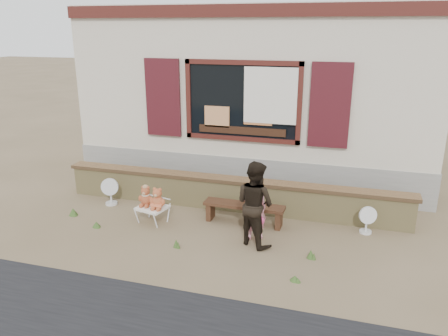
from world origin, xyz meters
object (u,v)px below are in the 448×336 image
(teddy_bear_left, at_px, (146,196))
(teddy_bear_right, at_px, (158,198))
(folding_chair, at_px, (152,208))
(bench, at_px, (244,209))
(adult, at_px, (255,203))
(child, at_px, (255,209))

(teddy_bear_left, relative_size, teddy_bear_right, 0.95)
(folding_chair, distance_m, teddy_bear_right, 0.28)
(bench, xyz_separation_m, adult, (0.36, -0.73, 0.45))
(teddy_bear_left, height_order, teddy_bear_right, teddy_bear_right)
(child, height_order, adult, adult)
(bench, bearing_deg, folding_chair, -163.70)
(bench, distance_m, teddy_bear_left, 1.86)
(bench, height_order, folding_chair, bench)
(child, distance_m, adult, 0.26)
(teddy_bear_right, bearing_deg, teddy_bear_left, 180.00)
(teddy_bear_left, xyz_separation_m, teddy_bear_right, (0.27, -0.06, 0.01))
(folding_chair, distance_m, adult, 2.09)
(folding_chair, relative_size, adult, 0.42)
(bench, height_order, teddy_bear_right, teddy_bear_right)
(bench, distance_m, child, 0.69)
(folding_chair, relative_size, teddy_bear_left, 1.54)
(adult, bearing_deg, bench, -33.21)
(teddy_bear_right, distance_m, child, 1.86)
(bench, bearing_deg, teddy_bear_right, -161.32)
(teddy_bear_left, bearing_deg, child, 10.02)
(child, bearing_deg, teddy_bear_left, -32.00)
(bench, distance_m, adult, 0.93)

